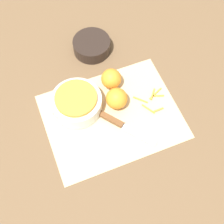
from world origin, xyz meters
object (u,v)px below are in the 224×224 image
Objects in this scene: bowl_speckled at (77,102)px; bowl_dark at (92,46)px; knife at (117,123)px; orange_right at (111,79)px; orange_left at (117,99)px.

bowl_speckled is 0.27m from bowl_dark.
knife is 0.17m from orange_right.
orange_left is at bearing -90.81° from bowl_dark.
orange_right is at bearing 16.81° from bowl_speckled.
orange_right is at bearing 128.52° from knife.
knife is at bearing -46.81° from bowl_speckled.
bowl_dark is at bearing 93.00° from orange_right.
orange_left is 1.03× the size of orange_right.
bowl_speckled is 1.21× the size of bowl_dark.
orange_right reaches higher than bowl_dark.
bowl_speckled is at bearing -121.19° from bowl_dark.
bowl_dark is 0.28m from orange_left.
orange_left is (0.03, 0.08, 0.03)m from knife.
bowl_dark is at bearing 89.19° from orange_left.
knife is at bearing -104.20° from orange_right.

